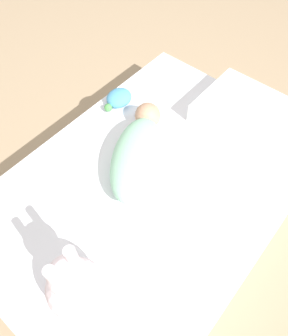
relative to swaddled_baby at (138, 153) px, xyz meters
name	(u,v)px	position (x,y,z in m)	size (l,w,h in m)	color
ground_plane	(150,208)	(0.04, 0.10, -0.30)	(12.00, 12.00, 0.00)	#9E8466
bed_mattress	(151,196)	(0.04, 0.10, -0.18)	(1.41, 0.99, 0.23)	white
swaddled_baby	(138,153)	(0.00, 0.00, 0.00)	(0.51, 0.39, 0.14)	#99D6B2
pillow	(241,112)	(-0.50, 0.20, -0.02)	(0.34, 0.36, 0.10)	white
bunny_plush	(75,285)	(0.54, 0.21, 0.06)	(0.19, 0.19, 0.35)	silver
turtle_plush	(118,98)	(-0.21, -0.30, -0.03)	(0.16, 0.11, 0.07)	#4C99C6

